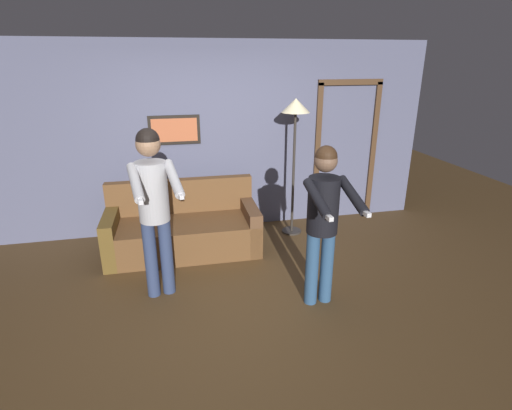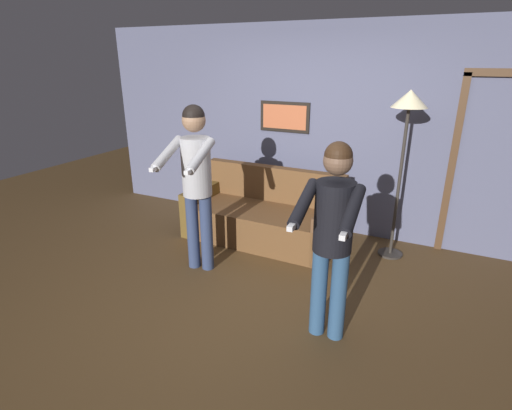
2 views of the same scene
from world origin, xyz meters
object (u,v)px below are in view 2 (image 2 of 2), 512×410
object	(u,v)px
couch	(263,218)
torchiere_lamp	(408,117)
person_standing_left	(196,174)
person_standing_right	(333,227)

from	to	relation	value
couch	torchiere_lamp	distance (m)	2.05
couch	person_standing_left	xyz separation A→B (m)	(-0.29, -1.01, 0.80)
torchiere_lamp	person_standing_right	bearing A→B (deg)	-98.58
couch	person_standing_right	size ratio (longest dim) A/B	1.17
couch	torchiere_lamp	bearing A→B (deg)	8.77
person_standing_left	couch	bearing A→B (deg)	74.01
person_standing_left	torchiere_lamp	bearing A→B (deg)	34.19
couch	person_standing_left	distance (m)	1.32
couch	torchiere_lamp	world-z (taller)	torchiere_lamp
person_standing_right	torchiere_lamp	bearing A→B (deg)	81.42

